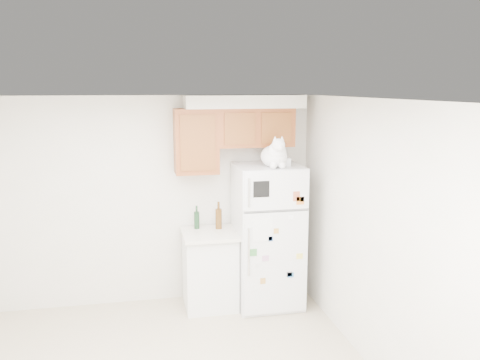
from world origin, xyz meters
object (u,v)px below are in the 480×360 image
object	(u,v)px
bottle_green	(197,217)
bottle_amber	(219,215)
refrigerator	(268,236)
base_counter	(210,269)
storage_box_front	(283,162)
storage_box_back	(273,159)
cat	(275,155)

from	to	relation	value
bottle_green	bottle_amber	size ratio (longest dim) A/B	0.85
refrigerator	bottle_amber	world-z (taller)	refrigerator
bottle_green	base_counter	bearing A→B (deg)	-53.70
refrigerator	storage_box_front	bearing A→B (deg)	-20.91
base_counter	storage_box_back	world-z (taller)	storage_box_back
base_counter	storage_box_front	size ratio (longest dim) A/B	6.13
refrigerator	bottle_green	xyz separation A→B (m)	(-0.82, 0.25, 0.21)
cat	bottle_green	size ratio (longest dim) A/B	1.89
cat	storage_box_front	size ratio (longest dim) A/B	3.54
cat	storage_box_back	bearing A→B (deg)	78.32
refrigerator	storage_box_front	xyz separation A→B (m)	(0.16, -0.06, 0.89)
cat	refrigerator	bearing A→B (deg)	103.09
cat	bottle_amber	world-z (taller)	cat
refrigerator	cat	xyz separation A→B (m)	(0.04, -0.15, 0.99)
refrigerator	bottle_green	distance (m)	0.88
base_counter	cat	world-z (taller)	cat
base_counter	bottle_amber	bearing A→B (deg)	41.51
base_counter	storage_box_front	distance (m)	1.54
bottle_green	storage_box_back	bearing A→B (deg)	-5.79
base_counter	storage_box_front	bearing A→B (deg)	-9.02
base_counter	storage_box_back	distance (m)	1.51
cat	bottle_green	bearing A→B (deg)	154.98
base_counter	bottle_green	world-z (taller)	bottle_green
cat	storage_box_front	xyz separation A→B (m)	(0.13, 0.09, -0.09)
storage_box_back	storage_box_front	bearing A→B (deg)	-59.61
storage_box_back	bottle_green	distance (m)	1.15
storage_box_back	bottle_amber	xyz separation A→B (m)	(-0.66, 0.04, -0.67)
storage_box_front	cat	bearing A→B (deg)	-140.69
bottle_amber	storage_box_back	bearing A→B (deg)	-3.07
storage_box_front	bottle_amber	xyz separation A→B (m)	(-0.72, 0.25, -0.66)
cat	storage_box_front	world-z (taller)	cat
cat	bottle_green	world-z (taller)	cat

